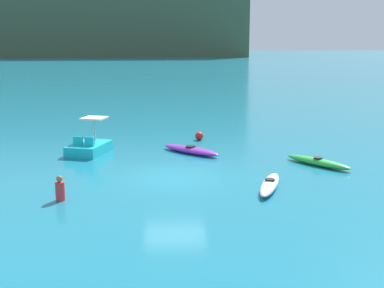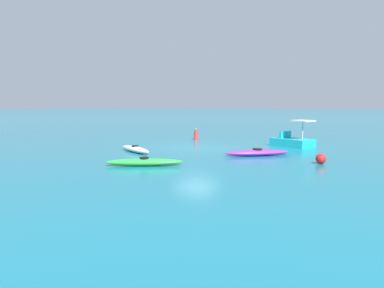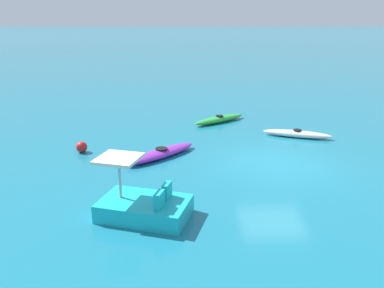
{
  "view_description": "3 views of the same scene",
  "coord_description": "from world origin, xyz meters",
  "px_view_note": "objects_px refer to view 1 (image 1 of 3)",
  "views": [
    {
      "loc": [
        -0.35,
        -19.26,
        5.33
      ],
      "look_at": [
        0.85,
        2.78,
        0.78
      ],
      "focal_mm": 46.43,
      "sensor_mm": 36.0,
      "label": 1
    },
    {
      "loc": [
        16.62,
        11.24,
        2.54
      ],
      "look_at": [
        2.21,
        1.18,
        0.52
      ],
      "focal_mm": 31.06,
      "sensor_mm": 36.0,
      "label": 2
    },
    {
      "loc": [
        -13.82,
        3.42,
        5.2
      ],
      "look_at": [
        0.39,
        3.14,
        0.68
      ],
      "focal_mm": 36.77,
      "sensor_mm": 36.0,
      "label": 3
    }
  ],
  "objects_px": {
    "kayak_white": "(270,184)",
    "pedal_boat_cyan": "(89,147)",
    "person_near_shore": "(60,189)",
    "buoy_red": "(199,136)",
    "kayak_purple": "(191,150)",
    "kayak_green": "(318,162)"
  },
  "relations": [
    {
      "from": "kayak_white",
      "to": "person_near_shore",
      "type": "bearing_deg",
      "value": -172.42
    },
    {
      "from": "buoy_red",
      "to": "pedal_boat_cyan",
      "type": "bearing_deg",
      "value": -151.01
    },
    {
      "from": "pedal_boat_cyan",
      "to": "person_near_shore",
      "type": "relative_size",
      "value": 3.1
    },
    {
      "from": "kayak_purple",
      "to": "buoy_red",
      "type": "bearing_deg",
      "value": 78.96
    },
    {
      "from": "pedal_boat_cyan",
      "to": "buoy_red",
      "type": "relative_size",
      "value": 6.02
    },
    {
      "from": "kayak_green",
      "to": "pedal_boat_cyan",
      "type": "xyz_separation_m",
      "value": [
        -10.39,
        2.97,
        0.17
      ]
    },
    {
      "from": "kayak_purple",
      "to": "person_near_shore",
      "type": "bearing_deg",
      "value": -124.28
    },
    {
      "from": "person_near_shore",
      "to": "kayak_white",
      "type": "bearing_deg",
      "value": 7.58
    },
    {
      "from": "pedal_boat_cyan",
      "to": "buoy_red",
      "type": "xyz_separation_m",
      "value": [
        5.57,
        3.09,
        -0.11
      ]
    },
    {
      "from": "kayak_green",
      "to": "kayak_purple",
      "type": "relative_size",
      "value": 1.01
    },
    {
      "from": "kayak_white",
      "to": "person_near_shore",
      "type": "height_order",
      "value": "person_near_shore"
    },
    {
      "from": "kayak_green",
      "to": "buoy_red",
      "type": "bearing_deg",
      "value": 128.5
    },
    {
      "from": "kayak_white",
      "to": "buoy_red",
      "type": "distance_m",
      "value": 9.61
    },
    {
      "from": "pedal_boat_cyan",
      "to": "person_near_shore",
      "type": "distance_m",
      "value": 7.31
    },
    {
      "from": "kayak_green",
      "to": "buoy_red",
      "type": "height_order",
      "value": "buoy_red"
    },
    {
      "from": "kayak_purple",
      "to": "buoy_red",
      "type": "relative_size",
      "value": 6.53
    },
    {
      "from": "buoy_red",
      "to": "kayak_white",
      "type": "bearing_deg",
      "value": -78.16
    },
    {
      "from": "kayak_white",
      "to": "pedal_boat_cyan",
      "type": "relative_size",
      "value": 1.14
    },
    {
      "from": "buoy_red",
      "to": "person_near_shore",
      "type": "relative_size",
      "value": 0.52
    },
    {
      "from": "kayak_white",
      "to": "kayak_green",
      "type": "distance_m",
      "value": 4.4
    },
    {
      "from": "pedal_boat_cyan",
      "to": "kayak_purple",
      "type": "bearing_deg",
      "value": -2.42
    },
    {
      "from": "kayak_purple",
      "to": "pedal_boat_cyan",
      "type": "relative_size",
      "value": 1.08
    }
  ]
}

